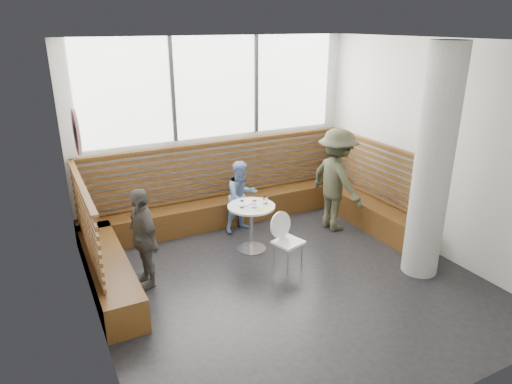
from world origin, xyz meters
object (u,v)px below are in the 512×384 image
adult_man (336,180)px  child_back (242,197)px  cafe_table (251,218)px  concrete_column (433,165)px  cafe_chair (286,236)px  child_left (143,238)px

adult_man → child_back: 1.63m
cafe_table → concrete_column: bearing=-41.9°
concrete_column → cafe_chair: 2.24m
concrete_column → child_left: concrete_column is taller
child_back → child_left: bearing=-162.0°
cafe_chair → child_left: child_left is taller
child_left → cafe_chair: bearing=69.0°
adult_man → cafe_chair: bearing=113.7°
child_left → cafe_table: bearing=89.5°
concrete_column → child_back: size_ratio=2.57×
concrete_column → cafe_chair: bearing=148.6°
child_back → child_left: child_left is taller
concrete_column → adult_man: bearing=97.6°
concrete_column → child_back: bearing=125.3°
cafe_chair → child_back: bearing=75.9°
concrete_column → child_left: bearing=158.2°
cafe_table → child_left: size_ratio=0.54×
cafe_chair → child_left: size_ratio=0.59×
adult_man → child_left: bearing=91.0°
cafe_table → adult_man: 1.69m
cafe_table → cafe_chair: (0.23, -0.68, -0.06)m
child_back → cafe_chair: bearing=-96.5°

